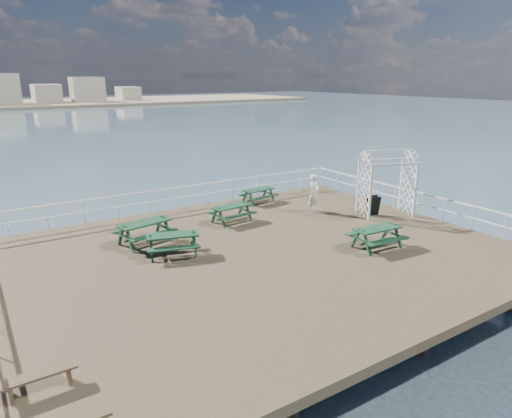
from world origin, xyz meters
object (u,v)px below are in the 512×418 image
object	(u,v)px
flat_bench_near	(40,378)
trellis_arbor	(387,186)
picnic_table_e	(377,233)
person	(314,193)
picnic_table_b	(232,210)
picnic_table_c	(259,193)
picnic_table_a	(145,228)
picnic_table_d	(172,240)

from	to	relation	value
flat_bench_near	trellis_arbor	distance (m)	16.15
picnic_table_e	person	xyz separation A→B (m)	(1.08, 4.97, 0.32)
flat_bench_near	picnic_table_b	bearing A→B (deg)	39.91
picnic_table_b	picnic_table_c	size ratio (longest dim) A/B	1.05
trellis_arbor	flat_bench_near	bearing A→B (deg)	-143.77
picnic_table_b	flat_bench_near	bearing A→B (deg)	-145.77
picnic_table_e	person	distance (m)	5.10
picnic_table_a	picnic_table_d	size ratio (longest dim) A/B	1.05
picnic_table_b	person	size ratio (longest dim) A/B	1.06
picnic_table_a	picnic_table_e	xyz separation A→B (m)	(7.11, -5.16, -0.04)
picnic_table_c	flat_bench_near	distance (m)	15.13
picnic_table_e	trellis_arbor	size ratio (longest dim) A/B	0.64
picnic_table_b	flat_bench_near	size ratio (longest dim) A/B	1.30
picnic_table_a	picnic_table_b	bearing A→B (deg)	-5.13
picnic_table_a	picnic_table_b	xyz separation A→B (m)	(4.11, 0.48, -0.07)
picnic_table_a	flat_bench_near	bearing A→B (deg)	-135.50
flat_bench_near	person	distance (m)	14.73
picnic_table_c	picnic_table_e	xyz separation A→B (m)	(0.26, -7.69, 0.07)
picnic_table_d	person	size ratio (longest dim) A/B	1.21
picnic_table_b	picnic_table_d	distance (m)	4.29
picnic_table_a	person	distance (m)	8.20
picnic_table_a	trellis_arbor	world-z (taller)	trellis_arbor
picnic_table_c	picnic_table_d	xyz separation A→B (m)	(-6.43, -4.23, 0.06)
picnic_table_d	picnic_table_c	bearing A→B (deg)	50.41
flat_bench_near	person	size ratio (longest dim) A/B	0.82
picnic_table_a	flat_bench_near	distance (m)	8.60
picnic_table_c	picnic_table_d	size ratio (longest dim) A/B	0.83
picnic_table_e	trellis_arbor	world-z (taller)	trellis_arbor
picnic_table_d	flat_bench_near	xyz separation A→B (m)	(-5.19, -5.45, -0.25)
picnic_table_b	picnic_table_d	world-z (taller)	picnic_table_d
picnic_table_e	flat_bench_near	bearing A→B (deg)	-166.80
picnic_table_e	flat_bench_near	world-z (taller)	picnic_table_e
picnic_table_c	trellis_arbor	distance (m)	6.25
picnic_table_d	trellis_arbor	world-z (taller)	trellis_arbor
picnic_table_d	flat_bench_near	world-z (taller)	picnic_table_d
picnic_table_c	picnic_table_e	distance (m)	7.70
picnic_table_d	picnic_table_e	world-z (taller)	picnic_table_e
picnic_table_b	picnic_table_c	distance (m)	3.43
flat_bench_near	person	xyz separation A→B (m)	(12.97, 6.96, 0.58)
picnic_table_b	picnic_table_c	world-z (taller)	picnic_table_b
picnic_table_a	picnic_table_b	world-z (taller)	picnic_table_a
picnic_table_d	picnic_table_a	bearing A→B (deg)	120.78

